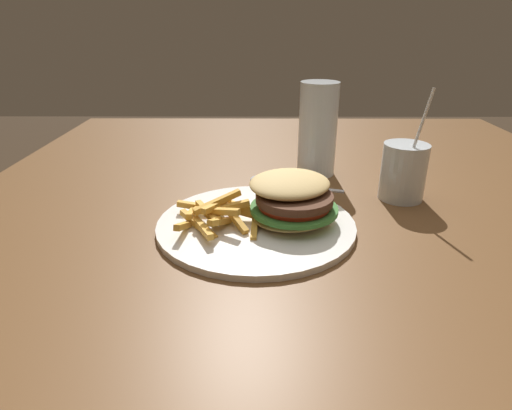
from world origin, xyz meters
TOP-DOWN VIEW (x-y plane):
  - dining_table at (0.00, 0.00)m, footprint 1.27×1.14m
  - meal_plate_near at (-0.07, -0.22)m, footprint 0.31×0.31m
  - beer_glass at (0.03, 0.04)m, footprint 0.08×0.08m
  - juice_glass at (0.17, -0.10)m, footprint 0.08×0.08m
  - spoon at (-0.07, -0.03)m, footprint 0.18×0.08m

SIDE VIEW (x-z plane):
  - dining_table at x=0.00m, z-range 0.22..0.94m
  - spoon at x=-0.07m, z-range 0.72..0.74m
  - meal_plate_near at x=-0.07m, z-range 0.70..0.79m
  - juice_glass at x=0.17m, z-range 0.67..0.87m
  - beer_glass at x=0.03m, z-range 0.71..0.90m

